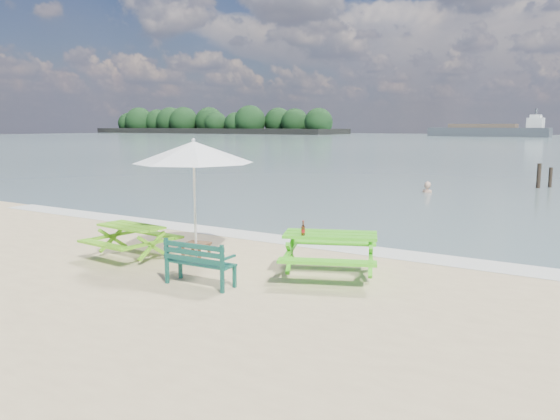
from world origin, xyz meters
The scene contains 10 objects.
foam_strip centered at (0.00, 4.60, 0.01)m, with size 22.00×0.90×0.01m, color silver.
island_headland centered at (-110.00, 140.00, 3.26)m, with size 90.00×22.00×7.60m.
picnic_table_left centered at (-2.40, 1.49, 0.32)m, with size 1.55×1.69×0.68m.
picnic_table_right centered at (1.64, 2.39, 0.38)m, with size 2.20×2.30×0.78m.
park_bench centered at (0.04, 0.72, 0.23)m, with size 1.25×0.48×0.76m.
side_table centered at (-1.27, 2.15, 0.16)m, with size 0.55×0.55×0.31m.
patio_umbrella centered at (-1.27, 2.15, 2.15)m, with size 2.75×2.75×2.36m.
beer_bottle centered at (1.32, 1.97, 0.87)m, with size 0.07×0.07×0.26m.
swimmer centered at (-0.49, 15.45, -0.34)m, with size 0.65×0.50×1.57m.
mooring_pilings centered at (3.25, 19.73, 0.39)m, with size 0.57×0.77×1.26m.
Camera 1 is at (5.85, -6.16, 2.68)m, focal length 35.00 mm.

